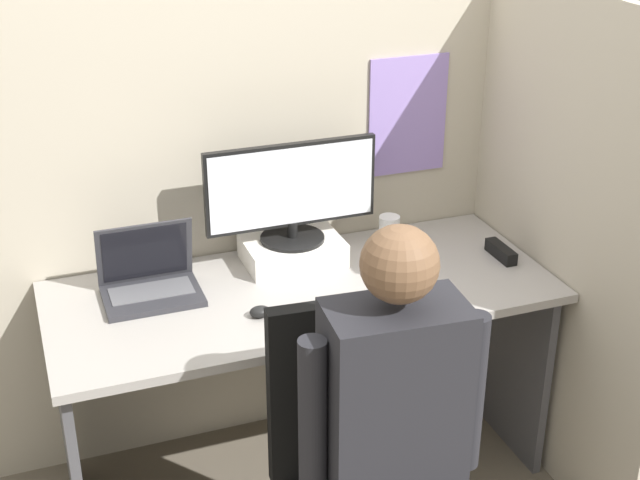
{
  "coord_description": "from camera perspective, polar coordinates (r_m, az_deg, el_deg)",
  "views": [
    {
      "loc": [
        -0.82,
        -2.06,
        2.13
      ],
      "look_at": [
        -0.0,
        0.17,
        1.0
      ],
      "focal_mm": 50.0,
      "sensor_mm": 36.0,
      "label": 1
    }
  ],
  "objects": [
    {
      "name": "cubicle_panel_back",
      "position": [
        3.17,
        -3.28,
        1.28
      ],
      "size": [
        2.14,
        0.05,
        1.68
      ],
      "color": "#B7AD99",
      "rests_on": "ground"
    },
    {
      "name": "cubicle_panel_right",
      "position": [
        3.15,
        13.94,
        0.31
      ],
      "size": [
        0.04,
        1.33,
        1.68
      ],
      "color": "#B7AD99",
      "rests_on": "ground"
    },
    {
      "name": "desk",
      "position": [
        2.98,
        -1.11,
        -6.1
      ],
      "size": [
        1.64,
        0.69,
        0.75
      ],
      "color": "#9E9993",
      "rests_on": "ground"
    },
    {
      "name": "paper_box",
      "position": [
        3.05,
        -1.77,
        -0.68
      ],
      "size": [
        0.33,
        0.23,
        0.08
      ],
      "color": "white",
      "rests_on": "desk"
    },
    {
      "name": "monitor",
      "position": [
        2.96,
        -1.84,
        3.12
      ],
      "size": [
        0.59,
        0.22,
        0.34
      ],
      "color": "black",
      "rests_on": "paper_box"
    },
    {
      "name": "laptop",
      "position": [
        2.88,
        -10.82,
        -2.67
      ],
      "size": [
        0.31,
        0.22,
        0.23
      ],
      "color": "#2D2D33",
      "rests_on": "desk"
    },
    {
      "name": "mouse",
      "position": [
        2.73,
        -3.86,
        -4.6
      ],
      "size": [
        0.07,
        0.05,
        0.03
      ],
      "color": "black",
      "rests_on": "desk"
    },
    {
      "name": "stapler",
      "position": [
        3.14,
        11.5,
        -0.74
      ],
      "size": [
        0.04,
        0.15,
        0.04
      ],
      "color": "black",
      "rests_on": "desk"
    },
    {
      "name": "carrot_toy",
      "position": [
        2.72,
        2.07,
        -4.56
      ],
      "size": [
        0.04,
        0.14,
        0.04
      ],
      "color": "orange",
      "rests_on": "desk"
    },
    {
      "name": "person",
      "position": [
        2.23,
        5.22,
        -12.77
      ],
      "size": [
        0.48,
        0.41,
        1.31
      ],
      "color": "black",
      "rests_on": "ground"
    },
    {
      "name": "coffee_mug",
      "position": [
        3.18,
        4.45,
        0.65
      ],
      "size": [
        0.07,
        0.07,
        0.1
      ],
      "color": "white",
      "rests_on": "desk"
    }
  ]
}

